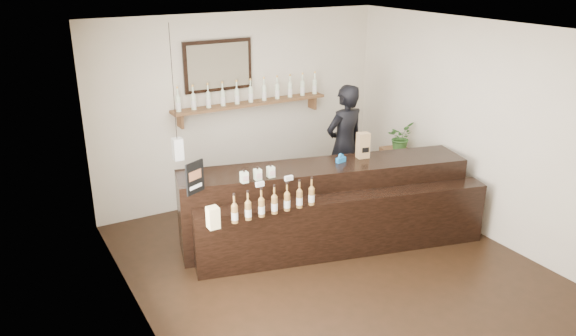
{
  "coord_description": "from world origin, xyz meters",
  "views": [
    {
      "loc": [
        -3.37,
        -4.9,
        3.5
      ],
      "look_at": [
        -0.21,
        0.7,
        1.09
      ],
      "focal_mm": 35.0,
      "sensor_mm": 36.0,
      "label": 1
    }
  ],
  "objects": [
    {
      "name": "tape_dispenser",
      "position": [
        0.55,
        0.68,
        1.08
      ],
      "size": [
        0.15,
        0.08,
        0.12
      ],
      "color": "#196BB4",
      "rests_on": "counter"
    },
    {
      "name": "side_cabinet",
      "position": [
        2.0,
        1.23,
        0.39
      ],
      "size": [
        0.5,
        0.61,
        0.79
      ],
      "color": "brown",
      "rests_on": "ground"
    },
    {
      "name": "back_wall_decor",
      "position": [
        -0.15,
        2.37,
        1.76
      ],
      "size": [
        2.66,
        0.96,
        1.69
      ],
      "color": "brown",
      "rests_on": "ground"
    },
    {
      "name": "promo_sign",
      "position": [
        -1.43,
        0.64,
        1.22
      ],
      "size": [
        0.25,
        0.13,
        0.37
      ],
      "color": "black",
      "rests_on": "counter"
    },
    {
      "name": "potted_plant",
      "position": [
        2.0,
        1.23,
        1.0
      ],
      "size": [
        0.5,
        0.49,
        0.43
      ],
      "primitive_type": "imported",
      "rotation": [
        0.0,
        0.0,
        0.56
      ],
      "color": "#376829",
      "rests_on": "side_cabinet"
    },
    {
      "name": "room_shell",
      "position": [
        0.0,
        0.0,
        1.7
      ],
      "size": [
        5.0,
        5.0,
        5.0
      ],
      "color": "beige",
      "rests_on": "ground"
    },
    {
      "name": "paper_bag",
      "position": [
        0.9,
        0.69,
        1.21
      ],
      "size": [
        0.17,
        0.14,
        0.34
      ],
      "color": "#9F824D",
      "rests_on": "counter"
    },
    {
      "name": "counter",
      "position": [
        0.31,
        0.56,
        0.49
      ],
      "size": [
        3.76,
        1.87,
        1.21
      ],
      "color": "black",
      "rests_on": "ground"
    },
    {
      "name": "ground",
      "position": [
        0.0,
        0.0,
        0.0
      ],
      "size": [
        5.0,
        5.0,
        0.0
      ],
      "primitive_type": "plane",
      "color": "black",
      "rests_on": "ground"
    },
    {
      "name": "shopkeeper",
      "position": [
        1.22,
        1.55,
        1.03
      ],
      "size": [
        0.8,
        0.57,
        2.05
      ],
      "primitive_type": "imported",
      "rotation": [
        0.0,
        0.0,
        3.26
      ],
      "color": "black",
      "rests_on": "ground"
    }
  ]
}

